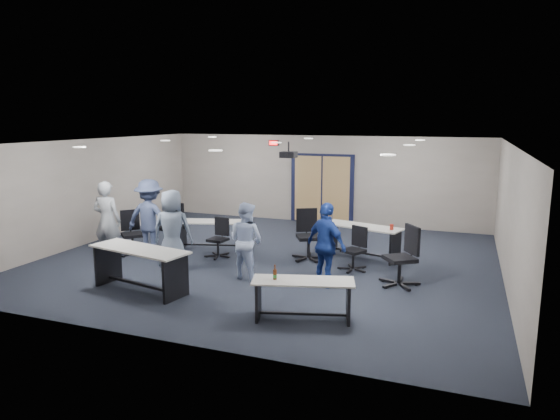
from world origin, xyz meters
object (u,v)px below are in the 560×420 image
at_px(person_plaid, 172,230).
at_px(person_back, 150,218).
at_px(table_back_left, 213,230).
at_px(table_back_right, 362,236).
at_px(chair_loose_left, 132,233).
at_px(table_front_right, 303,292).
at_px(chair_back_b, 218,238).
at_px(person_navy, 326,245).
at_px(chair_back_c, 309,235).
at_px(chair_back_d, 353,249).
at_px(chair_loose_right, 400,256).
at_px(table_front_left, 140,262).
at_px(person_gray, 107,220).
at_px(person_lightblue, 246,240).
at_px(chair_back_a, 170,226).

distance_m(person_plaid, person_back, 1.31).
height_order(table_back_left, table_back_right, table_back_right).
relative_size(table_back_right, chair_loose_left, 1.86).
xyz_separation_m(table_front_right, chair_back_b, (-3.00, 2.82, -0.00)).
xyz_separation_m(table_front_right, person_back, (-4.55, 2.38, 0.45)).
height_order(person_navy, person_back, person_back).
height_order(chair_back_c, chair_back_d, chair_back_c).
xyz_separation_m(chair_loose_right, person_plaid, (-4.73, -0.60, 0.28)).
height_order(chair_loose_left, person_back, person_back).
height_order(person_plaid, person_back, person_back).
height_order(table_front_left, person_gray, person_gray).
bearing_deg(person_back, chair_back_b, -168.11).
bearing_deg(table_back_left, person_gray, -153.46).
relative_size(chair_back_d, person_lightblue, 0.60).
bearing_deg(chair_back_b, person_lightblue, -37.14).
relative_size(table_front_left, chair_back_c, 1.83).
bearing_deg(table_back_right, person_plaid, -131.89).
xyz_separation_m(table_front_left, table_front_right, (3.30, -0.24, -0.10)).
xyz_separation_m(chair_back_c, person_plaid, (-2.53, -1.72, 0.29)).
xyz_separation_m(table_front_left, chair_loose_left, (-1.72, 2.07, -0.04)).
bearing_deg(person_back, table_back_right, -164.85).
height_order(chair_back_a, chair_back_d, chair_back_a).
xyz_separation_m(chair_loose_right, person_navy, (-1.33, -0.54, 0.23)).
relative_size(table_front_left, chair_back_b, 2.31).
xyz_separation_m(chair_back_b, person_gray, (-2.30, -1.02, 0.45)).
distance_m(chair_back_d, chair_loose_right, 1.25).
bearing_deg(chair_loose_right, chair_back_a, -134.88).
distance_m(person_gray, person_lightblue, 3.57).
bearing_deg(table_back_left, person_back, -150.85).
height_order(table_front_left, person_back, person_back).
height_order(table_back_right, chair_back_b, chair_back_b).
bearing_deg(chair_back_b, table_front_right, -37.31).
height_order(table_front_left, person_lightblue, person_lightblue).
distance_m(table_front_left, table_back_left, 3.23).
distance_m(chair_back_d, chair_loose_left, 5.26).
xyz_separation_m(person_plaid, person_navy, (3.40, 0.06, -0.04)).
distance_m(chair_back_b, chair_loose_left, 2.08).
bearing_deg(chair_back_d, chair_back_c, -175.00).
bearing_deg(chair_back_b, person_back, -158.50).
xyz_separation_m(person_navy, person_back, (-4.48, 0.68, 0.09)).
height_order(chair_back_c, person_navy, person_navy).
bearing_deg(chair_back_b, chair_back_a, 174.20).
height_order(person_gray, person_back, same).
bearing_deg(table_front_right, person_back, 136.63).
bearing_deg(chair_back_a, chair_back_b, 5.71).
bearing_deg(person_back, person_gray, 34.31).
bearing_deg(table_back_right, chair_loose_right, -43.10).
height_order(table_back_right, chair_back_c, chair_back_c).
distance_m(chair_loose_left, person_gray, 0.71).
xyz_separation_m(chair_back_c, person_navy, (0.87, -1.66, 0.24)).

